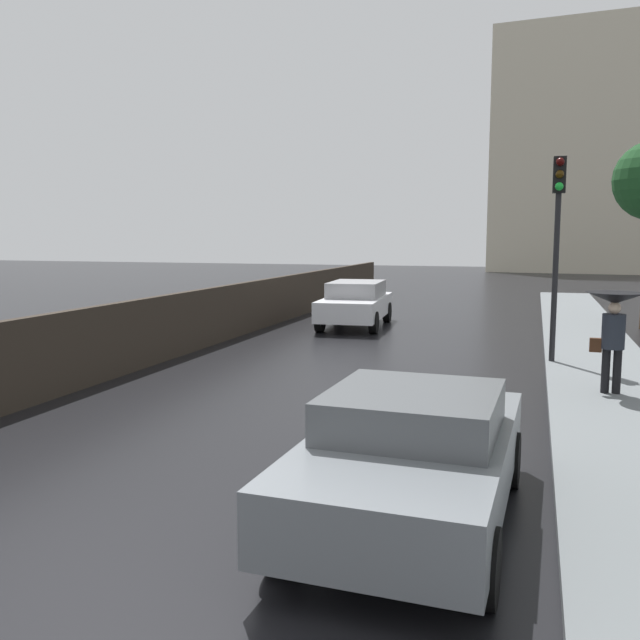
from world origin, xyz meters
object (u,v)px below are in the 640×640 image
at_px(car_white_near_kerb, 356,303).
at_px(car_grey_mid_road, 413,454).
at_px(pedestrian_with_umbrella_near, 614,316).
at_px(traffic_light, 558,221).

height_order(car_white_near_kerb, car_grey_mid_road, car_white_near_kerb).
bearing_deg(car_white_near_kerb, car_grey_mid_road, 102.72).
distance_m(car_white_near_kerb, car_grey_mid_road, 14.63).
bearing_deg(pedestrian_with_umbrella_near, car_grey_mid_road, 69.70).
xyz_separation_m(car_grey_mid_road, pedestrian_with_umbrella_near, (2.39, 5.98, 0.78)).
height_order(car_grey_mid_road, pedestrian_with_umbrella_near, pedestrian_with_umbrella_near).
bearing_deg(car_grey_mid_road, pedestrian_with_umbrella_near, 70.21).
relative_size(car_white_near_kerb, pedestrian_with_umbrella_near, 2.51).
height_order(car_white_near_kerb, pedestrian_with_umbrella_near, pedestrian_with_umbrella_near).
xyz_separation_m(car_grey_mid_road, traffic_light, (1.49, 8.84, 2.44)).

